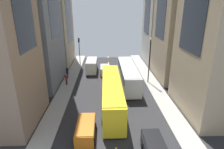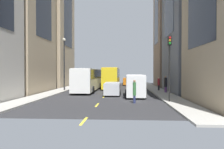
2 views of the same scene
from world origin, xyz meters
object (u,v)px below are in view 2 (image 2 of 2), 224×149
city_bus_white (89,78)px  pedestrian_waiting_curb (159,83)px  car_orange_1 (127,81)px  car_silver_2 (112,88)px  pedestrian_crossing_near (134,91)px  pedestrian_walking_far (166,84)px  traffic_light_near_corner (169,56)px  delivery_van_white (135,84)px  streetcar_yellow (112,76)px  car_black_0 (100,80)px

city_bus_white → pedestrian_waiting_curb: bearing=1.0°
car_orange_1 → car_silver_2: 19.63m
car_orange_1 → pedestrian_crossing_near: 25.92m
car_orange_1 → car_silver_2: bearing=-96.2°
car_silver_2 → pedestrian_walking_far: pedestrian_walking_far is taller
car_orange_1 → city_bus_white: bearing=-113.4°
city_bus_white → traffic_light_near_corner: bearing=-50.5°
delivery_van_white → car_silver_2: (-2.73, 1.43, -0.58)m
city_bus_white → delivery_van_white: (6.67, -6.96, -0.50)m
streetcar_yellow → pedestrian_walking_far: bearing=-53.0°
streetcar_yellow → pedestrian_waiting_curb: size_ratio=7.45×
car_silver_2 → pedestrian_walking_far: bearing=19.9°
streetcar_yellow → car_silver_2: streetcar_yellow is taller
city_bus_white → pedestrian_walking_far: bearing=-15.2°
city_bus_white → car_silver_2: bearing=-54.6°
streetcar_yellow → pedestrian_walking_far: (7.87, -10.43, -0.82)m
delivery_van_white → traffic_light_near_corner: (2.96, -4.71, 2.87)m
pedestrian_waiting_curb → car_silver_2: bearing=41.3°
pedestrian_crossing_near → city_bus_white: bearing=136.6°
pedestrian_crossing_near → traffic_light_near_corner: bearing=23.3°
pedestrian_crossing_near → pedestrian_walking_far: size_ratio=0.98×
car_black_0 → car_orange_1: 7.22m
delivery_van_white → car_silver_2: 3.14m
pedestrian_crossing_near → traffic_light_near_corner: traffic_light_near_corner is taller
city_bus_white → pedestrian_crossing_near: bearing=-61.9°
car_black_0 → pedestrian_crossing_near: (6.67, -29.33, 0.21)m
traffic_light_near_corner → car_orange_1: bearing=97.9°
car_black_0 → pedestrian_crossing_near: size_ratio=2.10×
city_bus_white → streetcar_yellow: (3.10, 7.44, 0.12)m
car_silver_2 → traffic_light_near_corner: traffic_light_near_corner is taller
car_orange_1 → pedestrian_waiting_curb: size_ratio=2.18×
delivery_van_white → car_orange_1: 20.96m
pedestrian_crossing_near → pedestrian_walking_far: 10.06m
streetcar_yellow → pedestrian_crossing_near: 19.67m
city_bus_white → pedestrian_walking_far: city_bus_white is taller
car_black_0 → pedestrian_crossing_near: pedestrian_crossing_near is taller
streetcar_yellow → delivery_van_white: size_ratio=2.61×
pedestrian_walking_far → delivery_van_white: bearing=-82.2°
city_bus_white → car_black_0: size_ratio=2.81×
car_orange_1 → pedestrian_walking_far: bearing=-73.9°
delivery_van_white → city_bus_white: bearing=133.8°
streetcar_yellow → pedestrian_waiting_curb: (7.45, -7.25, -0.95)m
delivery_van_white → car_orange_1: (-0.61, 20.94, -0.59)m
car_silver_2 → pedestrian_walking_far: 7.49m
pedestrian_waiting_curb → traffic_light_near_corner: bearing=86.1°
car_silver_2 → car_black_0: bearing=100.5°
car_silver_2 → pedestrian_crossing_near: (2.43, -6.40, 0.24)m
car_black_0 → car_silver_2: (4.24, -22.93, -0.03)m
pedestrian_waiting_curb → traffic_light_near_corner: size_ratio=0.32×
car_orange_1 → pedestrian_walking_far: pedestrian_walking_far is taller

